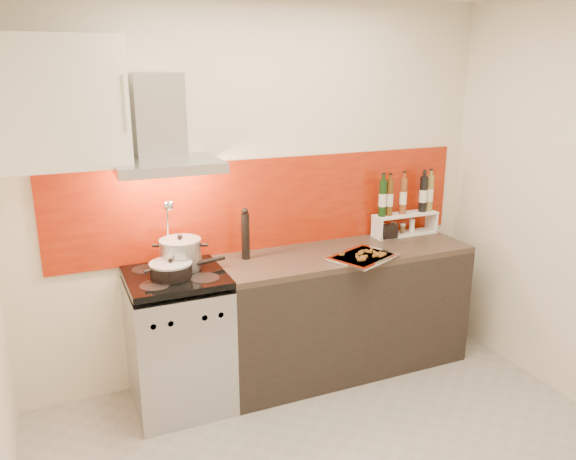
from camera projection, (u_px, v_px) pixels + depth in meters
name	position (u px, v px, depth m)	size (l,w,h in m)	color
back_wall	(262.00, 193.00, 3.90)	(3.40, 0.02, 2.60)	silver
backsplash	(270.00, 204.00, 3.93)	(3.00, 0.02, 0.64)	maroon
range_stove	(179.00, 342.00, 3.60)	(0.60, 0.60, 0.91)	#B7B7BA
counter	(343.00, 310.00, 4.06)	(1.80, 0.60, 0.90)	black
range_hood	(162.00, 136.00, 3.36)	(0.62, 0.50, 0.61)	#B7B7BA
upper_cabinet	(60.00, 103.00, 3.08)	(0.70, 0.35, 0.72)	white
stock_pot	(181.00, 254.00, 3.54)	(0.26, 0.26, 0.23)	#B7B7BA
saute_pan	(172.00, 269.00, 3.41)	(0.50, 0.26, 0.12)	black
utensil_jar	(168.00, 250.00, 3.52)	(0.10, 0.15, 0.47)	silver
pepper_mill	(245.00, 234.00, 3.73)	(0.05, 0.05, 0.35)	black
step_shelf	(405.00, 209.00, 4.26)	(0.52, 0.14, 0.45)	white
caddy_box	(389.00, 231.00, 4.19)	(0.12, 0.05, 0.11)	black
baking_tray	(363.00, 257.00, 3.76)	(0.52, 0.47, 0.03)	silver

